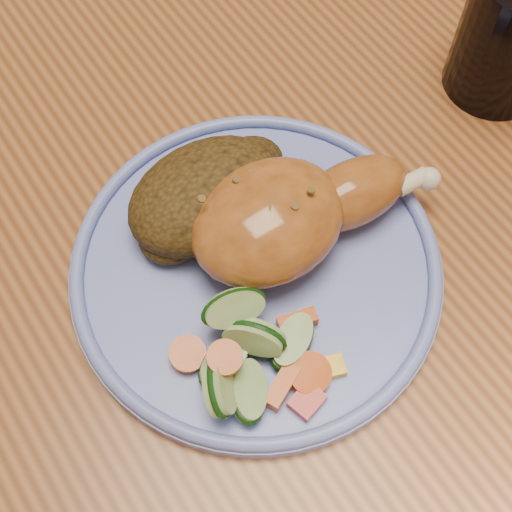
# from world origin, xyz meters

# --- Properties ---
(ground) EXTENTS (4.00, 4.00, 0.00)m
(ground) POSITION_xyz_m (0.00, 0.00, 0.00)
(ground) COLOR brown
(ground) RESTS_ON ground
(dining_table) EXTENTS (0.90, 1.40, 0.75)m
(dining_table) POSITION_xyz_m (0.00, 0.00, 0.67)
(dining_table) COLOR brown
(dining_table) RESTS_ON ground
(plate) EXTENTS (0.26, 0.26, 0.01)m
(plate) POSITION_xyz_m (-0.11, -0.12, 0.76)
(plate) COLOR #6776CB
(plate) RESTS_ON dining_table
(plate_rim) EXTENTS (0.26, 0.26, 0.01)m
(plate_rim) POSITION_xyz_m (-0.11, -0.12, 0.77)
(plate_rim) COLOR #6776CB
(plate_rim) RESTS_ON plate
(chicken_leg) EXTENTS (0.18, 0.09, 0.06)m
(chicken_leg) POSITION_xyz_m (-0.07, -0.11, 0.79)
(chicken_leg) COLOR #A85E23
(chicken_leg) RESTS_ON plate
(rice_pilaf) EXTENTS (0.13, 0.09, 0.05)m
(rice_pilaf) POSITION_xyz_m (-0.11, -0.06, 0.78)
(rice_pilaf) COLOR #432E10
(rice_pilaf) RESTS_ON plate
(vegetable_pile) EXTENTS (0.11, 0.10, 0.05)m
(vegetable_pile) POSITION_xyz_m (-0.15, -0.18, 0.78)
(vegetable_pile) COLOR #A50A05
(vegetable_pile) RESTS_ON plate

